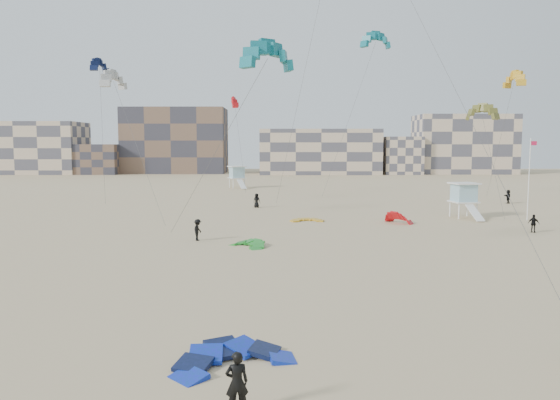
{
  "coord_description": "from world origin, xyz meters",
  "views": [
    {
      "loc": [
        -0.21,
        -19.48,
        8.03
      ],
      "look_at": [
        -0.3,
        6.0,
        5.41
      ],
      "focal_mm": 35.0,
      "sensor_mm": 36.0,
      "label": 1
    }
  ],
  "objects": [
    {
      "name": "ground",
      "position": [
        0.0,
        0.0,
        0.0
      ],
      "size": [
        320.0,
        320.0,
        0.0
      ],
      "primitive_type": "plane",
      "color": "tan",
      "rests_on": "ground"
    },
    {
      "name": "kite_ground_blue",
      "position": [
        -2.02,
        -0.18,
        0.0
      ],
      "size": [
        5.79,
        5.89,
        1.84
      ],
      "primitive_type": null,
      "rotation": [
        0.21,
        0.0,
        0.49
      ],
      "color": "#1418D3",
      "rests_on": "ground"
    },
    {
      "name": "kite_ground_green",
      "position": [
        -2.87,
        22.91,
        0.0
      ],
      "size": [
        4.53,
        4.52,
        1.69
      ],
      "primitive_type": null,
      "rotation": [
        0.26,
        0.0,
        -0.81
      ],
      "color": "green",
      "rests_on": "ground"
    },
    {
      "name": "kite_ground_red_far",
      "position": [
        11.73,
        35.78,
        0.0
      ],
      "size": [
        4.45,
        4.44,
        3.23
      ],
      "primitive_type": null,
      "rotation": [
        0.83,
        0.0,
        2.26
      ],
      "color": "red",
      "rests_on": "ground"
    },
    {
      "name": "kite_ground_yellow",
      "position": [
        2.43,
        37.09,
        0.0
      ],
      "size": [
        3.32,
        3.48,
        0.57
      ],
      "primitive_type": null,
      "rotation": [
        0.05,
        0.0,
        0.08
      ],
      "color": "yellow",
      "rests_on": "ground"
    },
    {
      "name": "kitesurfer_main",
      "position": [
        -1.55,
        -3.89,
        0.96
      ],
      "size": [
        0.78,
        0.61,
        1.91
      ],
      "primitive_type": "imported",
      "rotation": [
        0.0,
        0.0,
        3.37
      ],
      "color": "black",
      "rests_on": "ground"
    },
    {
      "name": "kitesurfer_c",
      "position": [
        -7.24,
        25.52,
        0.9
      ],
      "size": [
        0.89,
        1.28,
        1.8
      ],
      "primitive_type": "imported",
      "rotation": [
        0.0,
        0.0,
        1.37
      ],
      "color": "black",
      "rests_on": "ground"
    },
    {
      "name": "kitesurfer_d",
      "position": [
        22.74,
        29.75,
        0.83
      ],
      "size": [
        1.02,
        0.91,
        1.66
      ],
      "primitive_type": "imported",
      "rotation": [
        0.0,
        0.0,
        2.5
      ],
      "color": "black",
      "rests_on": "ground"
    },
    {
      "name": "kitesurfer_e",
      "position": [
        -3.41,
        49.39,
        0.9
      ],
      "size": [
        1.04,
        0.88,
        1.8
      ],
      "primitive_type": "imported",
      "rotation": [
        0.0,
        0.0,
        0.42
      ],
      "color": "black",
      "rests_on": "ground"
    },
    {
      "name": "kitesurfer_f",
      "position": [
        30.58,
        54.39,
        0.93
      ],
      "size": [
        0.56,
        1.73,
        1.86
      ],
      "primitive_type": "imported",
      "rotation": [
        0.0,
        0.0,
        -1.57
      ],
      "color": "black",
      "rests_on": "ground"
    },
    {
      "name": "kite_fly_teal_a",
      "position": [
        -1.14,
        17.35,
        13.69
      ],
      "size": [
        10.45,
        8.65,
        13.89
      ],
      "rotation": [
        0.0,
        0.0,
        0.58
      ],
      "color": "#14668C",
      "rests_on": "ground"
    },
    {
      "name": "kite_fly_grey",
      "position": [
        -17.17,
        36.24,
        14.33
      ],
      "size": [
        9.0,
        11.21,
        14.48
      ],
      "rotation": [
        0.0,
        0.0,
        1.26
      ],
      "color": "silver",
      "rests_on": "ground"
    },
    {
      "name": "kite_fly_olive",
      "position": [
        20.31,
        37.09,
        11.15
      ],
      "size": [
        4.48,
        8.74,
        11.4
      ],
      "rotation": [
        0.0,
        0.0,
        -0.62
      ],
      "color": "brown",
      "rests_on": "ground"
    },
    {
      "name": "kite_fly_yellow",
      "position": [
        28.54,
        49.13,
        15.83
      ],
      "size": [
        3.95,
        6.42,
        15.96
      ],
      "rotation": [
        0.0,
        0.0,
        -1.44
      ],
      "color": "yellow",
      "rests_on": "ground"
    },
    {
      "name": "kite_fly_navy",
      "position": [
        -22.4,
        48.02,
        17.4
      ],
      "size": [
        3.68,
        5.27,
        17.48
      ],
      "rotation": [
        0.0,
        0.0,
        1.33
      ],
      "color": "#0D1545",
      "rests_on": "ground"
    },
    {
      "name": "kite_fly_teal_b",
      "position": [
        12.83,
        57.87,
        22.18
      ],
      "size": [
        10.25,
        6.54,
        22.62
      ],
      "rotation": [
        0.0,
        0.0,
        0.32
      ],
      "color": "#14668C",
      "rests_on": "ground"
    },
    {
      "name": "kite_fly_red",
      "position": [
        -7.47,
        65.52,
        14.31
      ],
      "size": [
        3.77,
        7.93,
        14.52
      ],
      "rotation": [
        0.0,
        0.0,
        1.67
      ],
      "color": "red",
      "rests_on": "ground"
    },
    {
      "name": "lifeguard_tower_near",
      "position": [
        19.72,
        39.96,
        1.9
      ],
      "size": [
        3.12,
        5.48,
        3.84
      ],
      "rotation": [
        0.0,
        0.0,
        0.16
      ],
      "color": "white",
      "rests_on": "ground"
    },
    {
      "name": "lifeguard_tower_far",
      "position": [
        -8.48,
        80.64,
        2.0
      ],
      "size": [
        3.75,
        6.02,
        4.04
      ],
      "rotation": [
        0.0,
        0.0,
        0.41
      ],
      "color": "white",
      "rests_on": "ground"
    },
    {
      "name": "flagpole",
      "position": [
        25.8,
        37.82,
        4.53
      ],
      "size": [
        0.7,
        0.11,
        8.67
      ],
      "color": "white",
      "rests_on": "ground"
    },
    {
      "name": "condo_west_a",
      "position": [
        -70.0,
        130.0,
        7.0
      ],
      "size": [
        30.0,
        15.0,
        14.0
      ],
      "primitive_type": "cube",
      "color": "beige",
      "rests_on": "ground"
    },
    {
      "name": "condo_west_b",
      "position": [
        -30.0,
        134.0,
        9.0
      ],
      "size": [
        28.0,
        14.0,
        18.0
      ],
      "primitive_type": "cube",
      "color": "brown",
      "rests_on": "ground"
    },
    {
      "name": "condo_mid",
      "position": [
        10.0,
        130.0,
        6.0
      ],
      "size": [
        32.0,
        16.0,
        12.0
      ],
      "primitive_type": "cube",
      "color": "beige",
      "rests_on": "ground"
    },
    {
      "name": "condo_east",
      "position": [
        50.0,
        132.0,
        8.0
      ],
      "size": [
        26.0,
        14.0,
        16.0
      ],
      "primitive_type": "cube",
      "color": "beige",
      "rests_on": "ground"
    },
    {
      "name": "condo_fill_left",
      "position": [
        -50.0,
        128.0,
        4.0
      ],
      "size": [
        12.0,
        10.0,
        8.0
      ],
      "primitive_type": "cube",
      "color": "brown",
      "rests_on": "ground"
    },
    {
      "name": "condo_fill_right",
      "position": [
        32.0,
        128.0,
        5.0
      ],
      "size": [
        10.0,
        10.0,
        10.0
      ],
      "primitive_type": "cube",
      "color": "beige",
      "rests_on": "ground"
    }
  ]
}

